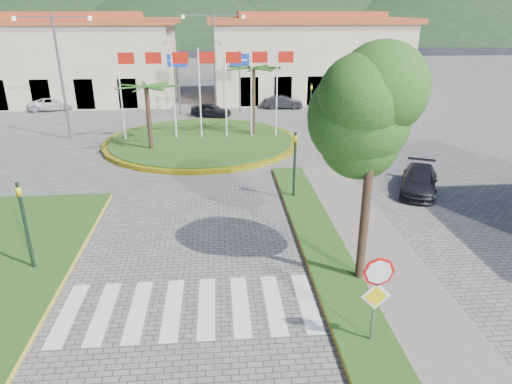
{
  "coord_description": "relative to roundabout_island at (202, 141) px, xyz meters",
  "views": [
    {
      "loc": [
        1.1,
        -7.36,
        8.19
      ],
      "look_at": [
        2.41,
        8.0,
        2.02
      ],
      "focal_mm": 32.0,
      "sensor_mm": 36.0,
      "label": 1
    }
  ],
  "objects": [
    {
      "name": "building_left",
      "position": [
        -14.0,
        16.0,
        3.73
      ],
      "size": [
        23.32,
        9.54,
        8.05
      ],
      "color": "beige",
      "rests_on": "ground"
    },
    {
      "name": "street_lamp_west",
      "position": [
        -9.0,
        2.0,
        4.32
      ],
      "size": [
        4.8,
        0.16,
        8.0
      ],
      "color": "slate",
      "rests_on": "ground"
    },
    {
      "name": "hill_far_east",
      "position": [
        70.0,
        113.0,
        8.82
      ],
      "size": [
        120.0,
        120.0,
        18.0
      ],
      "primitive_type": "cone",
      "color": "black",
      "rests_on": "ground"
    },
    {
      "name": "white_van",
      "position": [
        -13.21,
        11.92,
        0.39
      ],
      "size": [
        4.36,
        2.68,
        1.13
      ],
      "primitive_type": "imported",
      "rotation": [
        0.0,
        0.0,
        1.78
      ],
      "color": "silver",
      "rests_on": "ground"
    },
    {
      "name": "direction_sign_east",
      "position": [
        3.0,
        8.97,
        3.35
      ],
      "size": [
        1.6,
        0.14,
        5.2
      ],
      "color": "slate",
      "rests_on": "ground"
    },
    {
      "name": "traffic_light_left",
      "position": [
        -5.2,
        -15.5,
        1.77
      ],
      "size": [
        0.15,
        0.18,
        3.2
      ],
      "color": "black",
      "rests_on": "ground"
    },
    {
      "name": "hill_near_back",
      "position": [
        -10.0,
        108.0,
        7.82
      ],
      "size": [
        110.0,
        110.0,
        16.0
      ],
      "primitive_type": "cone",
      "color": "black",
      "rests_on": "ground"
    },
    {
      "name": "direction_sign_west",
      "position": [
        -2.0,
        8.97,
        3.35
      ],
      "size": [
        1.6,
        0.14,
        5.2
      ],
      "color": "slate",
      "rests_on": "ground"
    },
    {
      "name": "building_right",
      "position": [
        10.0,
        16.0,
        3.73
      ],
      "size": [
        19.08,
        9.54,
        8.05
      ],
      "color": "beige",
      "rests_on": "ground"
    },
    {
      "name": "traffic_light_right",
      "position": [
        4.5,
        -10.0,
        1.77
      ],
      "size": [
        0.15,
        0.18,
        3.2
      ],
      "color": "black",
      "rests_on": "ground"
    },
    {
      "name": "traffic_light_far",
      "position": [
        8.0,
        4.0,
        1.77
      ],
      "size": [
        0.18,
        0.15,
        3.2
      ],
      "color": "black",
      "rests_on": "ground"
    },
    {
      "name": "street_lamp_centre",
      "position": [
        1.0,
        8.0,
        4.32
      ],
      "size": [
        4.8,
        0.16,
        8.0
      ],
      "color": "slate",
      "rests_on": "ground"
    },
    {
      "name": "roundabout_island",
      "position": [
        0.0,
        0.0,
        0.0
      ],
      "size": [
        12.7,
        12.7,
        6.0
      ],
      "color": "yellow",
      "rests_on": "ground"
    },
    {
      "name": "verge_right",
      "position": [
        4.8,
        -20.0,
        -0.09
      ],
      "size": [
        1.6,
        28.0,
        0.18
      ],
      "primitive_type": "cube",
      "color": "#1E4A15",
      "rests_on": "ground"
    },
    {
      "name": "car_dark_b",
      "position": [
        6.94,
        10.84,
        0.39
      ],
      "size": [
        3.52,
        1.54,
        1.12
      ],
      "primitive_type": "imported",
      "rotation": [
        0.0,
        0.0,
        1.47
      ],
      "color": "black",
      "rests_on": "ground"
    },
    {
      "name": "car_dark_a",
      "position": [
        0.58,
        8.0,
        0.38
      ],
      "size": [
        3.53,
        2.4,
        1.12
      ],
      "primitive_type": "imported",
      "rotation": [
        0.0,
        0.0,
        1.21
      ],
      "color": "black",
      "rests_on": "ground"
    },
    {
      "name": "car_side_right",
      "position": [
        10.66,
        -9.56,
        0.4
      ],
      "size": [
        3.14,
        4.28,
        1.15
      ],
      "primitive_type": "imported",
      "rotation": [
        0.0,
        0.0,
        -0.44
      ],
      "color": "black",
      "rests_on": "ground"
    },
    {
      "name": "sidewalk_right",
      "position": [
        6.0,
        -20.0,
        -0.1
      ],
      "size": [
        4.0,
        28.0,
        0.15
      ],
      "primitive_type": "cube",
      "color": "gray",
      "rests_on": "ground"
    },
    {
      "name": "deciduous_tree",
      "position": [
        5.5,
        -17.0,
        5.0
      ],
      "size": [
        3.6,
        3.6,
        6.8
      ],
      "color": "black",
      "rests_on": "ground"
    },
    {
      "name": "stop_sign",
      "position": [
        4.9,
        -20.04,
        1.61
      ],
      "size": [
        0.8,
        0.11,
        2.65
      ],
      "color": "slate",
      "rests_on": "ground"
    },
    {
      "name": "crosswalk",
      "position": [
        -0.0,
        -18.0,
        -0.17
      ],
      "size": [
        8.0,
        3.0,
        0.01
      ],
      "primitive_type": "cube",
      "color": "silver",
      "rests_on": "ground"
    }
  ]
}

